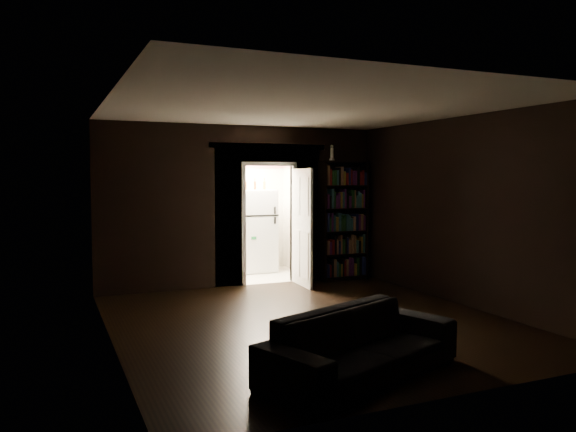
# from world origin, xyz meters

# --- Properties ---
(ground) EXTENTS (5.50, 5.50, 0.00)m
(ground) POSITION_xyz_m (0.00, 0.00, 0.00)
(ground) COLOR black
(ground) RESTS_ON ground
(room_walls) EXTENTS (5.02, 5.61, 2.84)m
(room_walls) POSITION_xyz_m (-0.01, 1.07, 1.68)
(room_walls) COLOR black
(room_walls) RESTS_ON ground
(kitchen_alcove) EXTENTS (2.20, 1.80, 2.60)m
(kitchen_alcove) POSITION_xyz_m (0.50, 3.87, 1.21)
(kitchen_alcove) COLOR beige
(kitchen_alcove) RESTS_ON ground
(sofa) EXTENTS (2.32, 1.62, 0.82)m
(sofa) POSITION_xyz_m (-0.42, -1.97, 0.41)
(sofa) COLOR black
(sofa) RESTS_ON ground
(bookshelf) EXTENTS (0.93, 0.43, 2.20)m
(bookshelf) POSITION_xyz_m (1.89, 2.55, 1.10)
(bookshelf) COLOR black
(bookshelf) RESTS_ON ground
(refrigerator) EXTENTS (0.95, 0.92, 1.65)m
(refrigerator) POSITION_xyz_m (0.70, 4.03, 0.82)
(refrigerator) COLOR white
(refrigerator) RESTS_ON ground
(door) EXTENTS (0.10, 0.85, 2.05)m
(door) POSITION_xyz_m (0.95, 2.31, 1.02)
(door) COLOR white
(door) RESTS_ON ground
(figurine) EXTENTS (0.10, 0.10, 0.29)m
(figurine) POSITION_xyz_m (1.66, 2.57, 2.34)
(figurine) COLOR white
(figurine) RESTS_ON bookshelf
(bottles) EXTENTS (0.59, 0.10, 0.24)m
(bottles) POSITION_xyz_m (0.70, 4.02, 1.77)
(bottles) COLOR black
(bottles) RESTS_ON refrigerator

